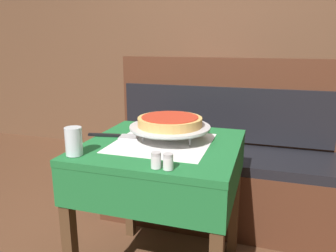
# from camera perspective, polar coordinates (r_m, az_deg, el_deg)

# --- Properties ---
(dining_table_front) EXTENTS (0.71, 0.71, 0.74)m
(dining_table_front) POSITION_cam_1_polar(r_m,az_deg,el_deg) (1.57, -1.02, -7.13)
(dining_table_front) COLOR #1E6B33
(dining_table_front) RESTS_ON ground_plane
(dining_table_rear) EXTENTS (0.61, 0.61, 0.73)m
(dining_table_rear) POSITION_cam_1_polar(r_m,az_deg,el_deg) (2.98, 6.83, 3.16)
(dining_table_rear) COLOR red
(dining_table_rear) RESTS_ON ground_plane
(booth_bench) EXTENTS (1.51, 0.51, 1.09)m
(booth_bench) POSITION_cam_1_polar(r_m,az_deg,el_deg) (2.28, 8.63, -8.08)
(booth_bench) COLOR #4C2819
(booth_bench) RESTS_ON ground_plane
(back_wall_panel) EXTENTS (6.00, 0.04, 2.40)m
(back_wall_panel) POSITION_cam_1_polar(r_m,az_deg,el_deg) (3.43, 9.99, 14.36)
(back_wall_panel) COLOR brown
(back_wall_panel) RESTS_ON ground_plane
(pizza_pan_stand) EXTENTS (0.38, 0.38, 0.07)m
(pizza_pan_stand) POSITION_cam_1_polar(r_m,az_deg,el_deg) (1.55, 0.33, -0.31)
(pizza_pan_stand) COLOR #ADADB2
(pizza_pan_stand) RESTS_ON dining_table_front
(deep_dish_pizza) EXTENTS (0.30, 0.30, 0.04)m
(deep_dish_pizza) POSITION_cam_1_polar(r_m,az_deg,el_deg) (1.54, 0.34, 0.85)
(deep_dish_pizza) COLOR tan
(deep_dish_pizza) RESTS_ON pizza_pan_stand
(pizza_server) EXTENTS (0.26, 0.10, 0.01)m
(pizza_server) POSITION_cam_1_polar(r_m,az_deg,el_deg) (1.64, -9.10, -1.68)
(pizza_server) COLOR #BCBCC1
(pizza_server) RESTS_ON dining_table_front
(water_glass_near) EXTENTS (0.07, 0.07, 0.12)m
(water_glass_near) POSITION_cam_1_polar(r_m,az_deg,el_deg) (1.40, -16.10, -2.56)
(water_glass_near) COLOR silver
(water_glass_near) RESTS_ON dining_table_front
(salt_shaker) EXTENTS (0.04, 0.04, 0.06)m
(salt_shaker) POSITION_cam_1_polar(r_m,az_deg,el_deg) (1.22, -2.10, -5.97)
(salt_shaker) COLOR silver
(salt_shaker) RESTS_ON dining_table_front
(pepper_shaker) EXTENTS (0.04, 0.04, 0.06)m
(pepper_shaker) POSITION_cam_1_polar(r_m,az_deg,el_deg) (1.21, 0.04, -6.23)
(pepper_shaker) COLOR silver
(pepper_shaker) RESTS_ON dining_table_front
(condiment_caddy) EXTENTS (0.12, 0.12, 0.16)m
(condiment_caddy) POSITION_cam_1_polar(r_m,az_deg,el_deg) (2.97, 7.58, 6.39)
(condiment_caddy) COLOR black
(condiment_caddy) RESTS_ON dining_table_rear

